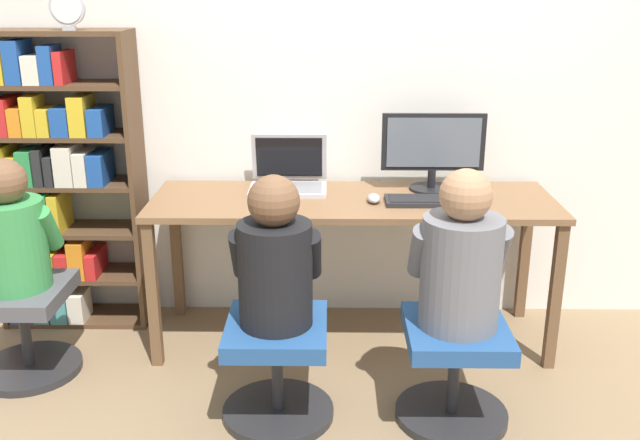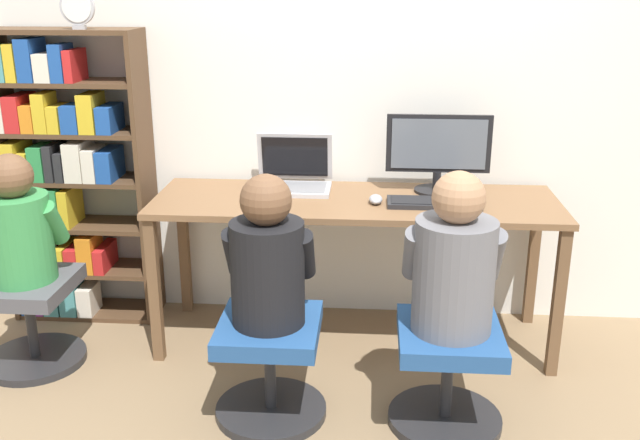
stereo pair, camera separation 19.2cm
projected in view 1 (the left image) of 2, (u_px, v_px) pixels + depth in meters
ground_plane at (353, 369)px, 3.35m from camera, size 14.00×14.00×0.00m
wall_back at (352, 71)px, 3.58m from camera, size 10.00×0.05×2.60m
desk at (353, 214)px, 3.43m from camera, size 1.93×0.62×0.74m
desktop_monitor at (433, 151)px, 3.48m from camera, size 0.50×0.22×0.38m
laptop at (288, 178)px, 3.54m from camera, size 0.38×0.30×0.26m
keyboard at (431, 201)px, 3.33m from camera, size 0.43×0.16×0.03m
computer_mouse_by_keyboard at (374, 198)px, 3.34m from camera, size 0.06×0.11×0.04m
office_chair_left at (454, 365)px, 2.90m from camera, size 0.47×0.47×0.43m
office_chair_right at (277, 363)px, 2.91m from camera, size 0.47×0.47×0.43m
person_at_monitor at (461, 260)px, 2.76m from camera, size 0.39×0.32×0.64m
person_at_laptop at (275, 261)px, 2.77m from camera, size 0.36×0.30×0.61m
bookshelf at (53, 183)px, 3.59m from camera, size 0.75×0.27×1.51m
desk_clock at (67, 8)px, 3.27m from camera, size 0.17×0.03×0.19m
office_chair_side at (24, 324)px, 3.25m from camera, size 0.47×0.47×0.43m
person_near_shelf at (11, 233)px, 3.12m from camera, size 0.36×0.30×0.59m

